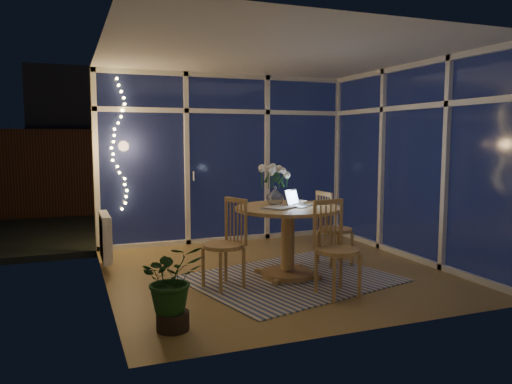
{
  "coord_description": "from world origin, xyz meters",
  "views": [
    {
      "loc": [
        -2.36,
        -5.47,
        1.62
      ],
      "look_at": [
        -0.18,
        0.25,
        0.96
      ],
      "focal_mm": 35.0,
      "sensor_mm": 36.0,
      "label": 1
    }
  ],
  "objects_px": {
    "chair_right": "(335,228)",
    "chair_front": "(338,248)",
    "flower_vase": "(275,196)",
    "potted_plant": "(172,286)",
    "chair_left": "(223,243)",
    "dining_table": "(288,242)",
    "laptop": "(300,197)"
  },
  "relations": [
    {
      "from": "chair_right",
      "to": "chair_front",
      "type": "height_order",
      "value": "chair_front"
    },
    {
      "from": "flower_vase",
      "to": "potted_plant",
      "type": "xyz_separation_m",
      "value": [
        -1.5,
        -1.32,
        -0.56
      ]
    },
    {
      "from": "chair_front",
      "to": "chair_left",
      "type": "bearing_deg",
      "value": 140.39
    },
    {
      "from": "chair_left",
      "to": "potted_plant",
      "type": "bearing_deg",
      "value": -58.25
    },
    {
      "from": "chair_right",
      "to": "flower_vase",
      "type": "bearing_deg",
      "value": 92.78
    },
    {
      "from": "dining_table",
      "to": "laptop",
      "type": "height_order",
      "value": "laptop"
    },
    {
      "from": "dining_table",
      "to": "laptop",
      "type": "distance_m",
      "value": 0.54
    },
    {
      "from": "dining_table",
      "to": "chair_front",
      "type": "distance_m",
      "value": 0.85
    },
    {
      "from": "dining_table",
      "to": "laptop",
      "type": "relative_size",
      "value": 4.2
    },
    {
      "from": "chair_right",
      "to": "flower_vase",
      "type": "xyz_separation_m",
      "value": [
        -0.87,
        -0.1,
        0.45
      ]
    },
    {
      "from": "chair_left",
      "to": "flower_vase",
      "type": "bearing_deg",
      "value": 93.46
    },
    {
      "from": "chair_left",
      "to": "potted_plant",
      "type": "height_order",
      "value": "chair_left"
    },
    {
      "from": "chair_front",
      "to": "chair_right",
      "type": "bearing_deg",
      "value": 55.14
    },
    {
      "from": "flower_vase",
      "to": "potted_plant",
      "type": "height_order",
      "value": "flower_vase"
    },
    {
      "from": "flower_vase",
      "to": "potted_plant",
      "type": "relative_size",
      "value": 0.28
    },
    {
      "from": "chair_left",
      "to": "chair_front",
      "type": "relative_size",
      "value": 0.99
    },
    {
      "from": "dining_table",
      "to": "flower_vase",
      "type": "bearing_deg",
      "value": 113.38
    },
    {
      "from": "chair_right",
      "to": "potted_plant",
      "type": "distance_m",
      "value": 2.77
    },
    {
      "from": "chair_front",
      "to": "flower_vase",
      "type": "xyz_separation_m",
      "value": [
        -0.27,
        1.01,
        0.44
      ]
    },
    {
      "from": "dining_table",
      "to": "flower_vase",
      "type": "xyz_separation_m",
      "value": [
        -0.08,
        0.19,
        0.52
      ]
    },
    {
      "from": "chair_right",
      "to": "flower_vase",
      "type": "height_order",
      "value": "flower_vase"
    },
    {
      "from": "chair_right",
      "to": "chair_front",
      "type": "relative_size",
      "value": 0.97
    },
    {
      "from": "chair_left",
      "to": "chair_front",
      "type": "bearing_deg",
      "value": 35.87
    },
    {
      "from": "potted_plant",
      "to": "chair_front",
      "type": "bearing_deg",
      "value": 9.95
    },
    {
      "from": "dining_table",
      "to": "flower_vase",
      "type": "relative_size",
      "value": 5.82
    },
    {
      "from": "chair_left",
      "to": "potted_plant",
      "type": "distance_m",
      "value": 1.24
    },
    {
      "from": "potted_plant",
      "to": "laptop",
      "type": "bearing_deg",
      "value": 32.41
    },
    {
      "from": "chair_front",
      "to": "laptop",
      "type": "xyz_separation_m",
      "value": [
        -0.06,
        0.78,
        0.44
      ]
    },
    {
      "from": "chair_right",
      "to": "chair_front",
      "type": "distance_m",
      "value": 1.26
    },
    {
      "from": "dining_table",
      "to": "chair_left",
      "type": "height_order",
      "value": "chair_left"
    },
    {
      "from": "chair_left",
      "to": "laptop",
      "type": "relative_size",
      "value": 3.4
    },
    {
      "from": "dining_table",
      "to": "chair_right",
      "type": "relative_size",
      "value": 1.26
    }
  ]
}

